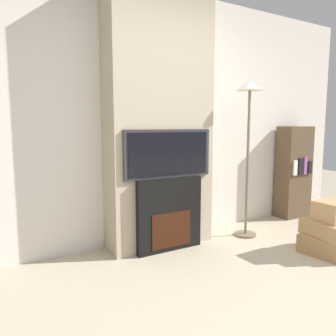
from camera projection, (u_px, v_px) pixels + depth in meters
wall_back at (150, 118)px, 3.54m from camera, size 6.00×0.06×2.70m
chimney_breast at (159, 117)px, 3.36m from camera, size 1.12×0.36×2.70m
fireplace at (168, 214)px, 3.33m from camera, size 0.72×0.15×0.75m
television at (168, 154)px, 3.25m from camera, size 0.97×0.07×0.48m
floor_lamp at (249, 115)px, 3.62m from camera, size 0.30×0.30×1.75m
box_stack at (331, 231)px, 3.26m from camera, size 0.55×0.50×0.53m
bookshelf at (294, 172)px, 4.53m from camera, size 0.47×0.28×1.26m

